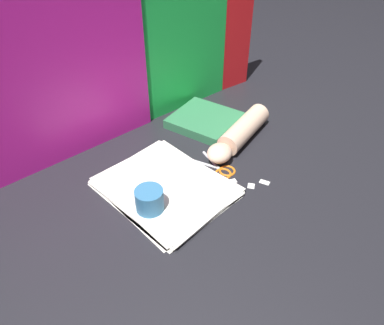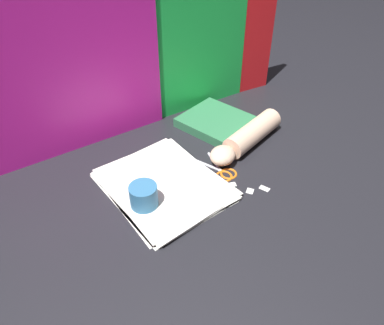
{
  "view_description": "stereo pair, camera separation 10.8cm",
  "coord_description": "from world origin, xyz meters",
  "px_view_note": "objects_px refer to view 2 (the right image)",
  "views": [
    {
      "loc": [
        -0.61,
        -0.61,
        0.73
      ],
      "look_at": [
        -0.03,
        0.0,
        0.06
      ],
      "focal_mm": 35.0,
      "sensor_mm": 36.0,
      "label": 1
    },
    {
      "loc": [
        -0.53,
        -0.68,
        0.73
      ],
      "look_at": [
        -0.03,
        0.0,
        0.06
      ],
      "focal_mm": 35.0,
      "sensor_mm": 36.0,
      "label": 2
    }
  ],
  "objects_px": {
    "scissors": "(222,171)",
    "mug": "(144,198)",
    "hand_forearm": "(247,137)",
    "paper_stack": "(163,185)",
    "book_closed": "(215,122)"
  },
  "relations": [
    {
      "from": "scissors",
      "to": "mug",
      "type": "bearing_deg",
      "value": 179.03
    },
    {
      "from": "hand_forearm",
      "to": "mug",
      "type": "xyz_separation_m",
      "value": [
        -0.42,
        -0.05,
        0.0
      ]
    },
    {
      "from": "paper_stack",
      "to": "book_closed",
      "type": "bearing_deg",
      "value": 26.9
    },
    {
      "from": "scissors",
      "to": "mug",
      "type": "xyz_separation_m",
      "value": [
        -0.27,
        0.0,
        0.03
      ]
    },
    {
      "from": "book_closed",
      "to": "hand_forearm",
      "type": "xyz_separation_m",
      "value": [
        0.0,
        -0.16,
        0.02
      ]
    },
    {
      "from": "paper_stack",
      "to": "hand_forearm",
      "type": "bearing_deg",
      "value": 1.21
    },
    {
      "from": "book_closed",
      "to": "mug",
      "type": "bearing_deg",
      "value": -153.28
    },
    {
      "from": "paper_stack",
      "to": "book_closed",
      "type": "height_order",
      "value": "book_closed"
    },
    {
      "from": "book_closed",
      "to": "mug",
      "type": "height_order",
      "value": "mug"
    },
    {
      "from": "hand_forearm",
      "to": "scissors",
      "type": "bearing_deg",
      "value": -160.14
    },
    {
      "from": "paper_stack",
      "to": "mug",
      "type": "distance_m",
      "value": 0.1
    },
    {
      "from": "scissors",
      "to": "hand_forearm",
      "type": "xyz_separation_m",
      "value": [
        0.15,
        0.05,
        0.03
      ]
    },
    {
      "from": "hand_forearm",
      "to": "mug",
      "type": "relative_size",
      "value": 4.31
    },
    {
      "from": "paper_stack",
      "to": "scissors",
      "type": "bearing_deg",
      "value": -14.43
    },
    {
      "from": "book_closed",
      "to": "paper_stack",
      "type": "bearing_deg",
      "value": -153.1
    }
  ]
}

